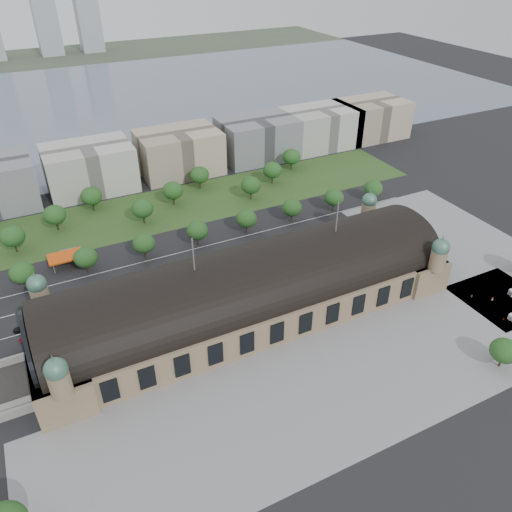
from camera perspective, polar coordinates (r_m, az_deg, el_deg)
name	(u,v)px	position (r m, az deg, el deg)	size (l,w,h in m)	color
ground	(250,313)	(184.49, -0.66, -6.52)	(900.00, 900.00, 0.00)	black
station	(250,291)	(178.09, -0.68, -3.98)	(150.00, 48.40, 44.30)	#8C7757
plaza_south	(342,385)	(161.43, 9.78, -14.37)	(190.00, 48.00, 0.12)	gray
plaza_east	(458,246)	(239.48, 22.08, 1.03)	(56.00, 100.00, 0.12)	gray
road_slab	(166,274)	(207.66, -10.27, -2.00)	(260.00, 26.00, 0.10)	black
grass_belt	(141,214)	(254.61, -13.02, 4.71)	(300.00, 45.00, 0.10)	#2F5120
petrol_station	(68,255)	(224.84, -20.72, 0.06)	(14.00, 13.00, 5.05)	#E34D0D
lake	(90,103)	(446.09, -18.46, 16.27)	(700.00, 320.00, 0.08)	slate
far_shore	(54,56)	(639.77, -22.06, 20.39)	(700.00, 120.00, 0.14)	#44513D
far_tower_mid	(44,13)	(643.20, -23.04, 24.17)	(24.00, 24.00, 85.00)	#9EA8B2
far_tower_right	(87,16)	(649.66, -18.70, 24.58)	(24.00, 24.00, 75.00)	#9EA8B2
office_3	(90,168)	(283.24, -18.47, 9.52)	(45.00, 32.00, 24.00)	beige
office_4	(179,152)	(293.08, -8.78, 11.63)	(45.00, 32.00, 24.00)	#C1AC97
office_5	(257,139)	(310.75, 0.17, 13.28)	(45.00, 32.00, 24.00)	gray
office_6	(320,128)	(332.32, 7.34, 14.36)	(45.00, 32.00, 24.00)	beige
office_7	(371,119)	(355.21, 12.95, 15.05)	(45.00, 32.00, 24.00)	#C1AC97
tree_row_2	(22,273)	(212.12, -25.18, -1.75)	(9.60, 9.60, 11.52)	#2D2116
tree_row_3	(86,257)	(212.31, -18.90, -0.16)	(9.60, 9.60, 11.52)	#2D2116
tree_row_4	(144,243)	(215.19, -12.70, 1.41)	(9.60, 9.60, 11.52)	#2D2116
tree_row_5	(197,231)	(220.67, -6.73, 2.91)	(9.60, 9.60, 11.52)	#2D2116
tree_row_6	(246,219)	(228.54, -1.10, 4.29)	(9.60, 9.60, 11.52)	#2D2116
tree_row_7	(292,208)	(238.58, 4.12, 5.53)	(9.60, 9.60, 11.52)	#2D2116
tree_row_8	(334,198)	(250.52, 8.91, 6.62)	(9.60, 9.60, 11.52)	#2D2116
tree_row_9	(373,188)	(264.11, 13.25, 7.56)	(9.60, 9.60, 11.52)	#2D2116
tree_belt_3	(12,236)	(237.96, -26.08, 2.05)	(10.40, 10.40, 12.48)	#2D2116
tree_belt_4	(55,215)	(248.52, -22.03, 4.39)	(10.40, 10.40, 12.48)	#2D2116
tree_belt_5	(91,196)	(260.58, -18.31, 6.52)	(10.40, 10.40, 12.48)	#2D2116
tree_belt_6	(142,208)	(242.04, -12.85, 5.33)	(10.40, 10.40, 12.48)	#2D2116
tree_belt_7	(173,191)	(256.68, -9.49, 7.39)	(10.40, 10.40, 12.48)	#2D2116
tree_belt_8	(199,175)	(272.39, -6.48, 9.20)	(10.40, 10.40, 12.48)	#2D2116
tree_belt_9	(251,185)	(258.92, -0.59, 8.10)	(10.40, 10.40, 12.48)	#2D2116
tree_belt_10	(272,170)	(276.60, 1.89, 9.78)	(10.40, 10.40, 12.48)	#2D2116
tree_belt_11	(292,157)	(294.93, 4.08, 11.25)	(10.40, 10.40, 12.48)	#2D2116
tree_plaza_s	(504,351)	(178.17, 26.52, -9.67)	(9.00, 9.00, 10.64)	#2D2116
traffic_car_2	(21,329)	(195.01, -25.25, -7.53)	(2.58, 5.59, 1.55)	black
traffic_car_4	(244,254)	(215.44, -1.41, 0.24)	(1.67, 4.15, 1.42)	#16213F
traffic_car_5	(306,233)	(232.05, 5.78, 2.68)	(1.46, 4.18, 1.38)	slate
traffic_car_6	(335,233)	(233.20, 8.98, 2.57)	(2.18, 4.73, 1.31)	white
parked_car_0	(90,320)	(189.99, -18.44, -6.92)	(1.63, 4.67, 1.54)	black
parked_car_1	(27,337)	(190.62, -24.75, -8.42)	(2.60, 5.65, 1.57)	maroon
parked_car_2	(48,326)	(192.68, -22.72, -7.39)	(1.84, 4.53, 1.31)	#192446
parked_car_3	(77,324)	(189.39, -19.76, -7.37)	(1.86, 4.61, 1.57)	#5A5D61
parked_car_4	(103,311)	(192.66, -17.10, -6.00)	(1.62, 4.64, 1.53)	silver
parked_car_5	(147,304)	(191.53, -12.34, -5.40)	(2.74, 5.95, 1.65)	gray
parked_car_6	(121,312)	(190.30, -15.20, -6.17)	(2.25, 5.53, 1.61)	black
bus_west	(185,279)	(200.91, -8.14, -2.57)	(2.64, 11.28, 3.14)	red
bus_mid	(242,266)	(206.20, -1.60, -1.11)	(2.87, 12.28, 3.42)	silver
bus_east	(242,259)	(210.94, -1.57, -0.30)	(2.52, 10.76, 3.00)	#B9B5AC
pedestrian_2	(472,296)	(207.91, 23.43, -4.25)	(0.82, 0.47, 1.68)	gray
pedestrian_3	(503,320)	(200.95, 26.42, -6.52)	(1.05, 0.50, 1.79)	gray
pedestrian_4	(510,345)	(190.84, 27.06, -9.04)	(1.18, 0.51, 1.82)	gray
pedestrian_5	(492,299)	(209.86, 25.40, -4.45)	(0.77, 0.44, 1.57)	gray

